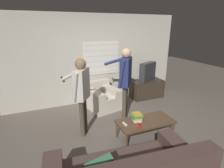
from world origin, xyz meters
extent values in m
plane|color=#665B51|center=(0.00, 0.00, 0.00)|extent=(16.00, 16.00, 0.00)
cube|color=#BCB7A8|center=(0.00, 2.03, 1.27)|extent=(5.20, 0.06, 2.55)
cube|color=silver|center=(0.20, 1.99, 1.31)|extent=(1.06, 0.02, 0.94)
cube|color=#A4A099|center=(0.20, 1.98, 0.92)|extent=(1.04, 0.00, 0.01)
cube|color=#A4A099|center=(0.20, 1.98, 1.07)|extent=(1.04, 0.00, 0.01)
cube|color=#A4A099|center=(0.20, 1.98, 1.23)|extent=(1.04, 0.00, 0.01)
cube|color=#A4A099|center=(0.20, 1.98, 1.38)|extent=(1.04, 0.00, 0.01)
cube|color=#A4A099|center=(0.20, 1.98, 1.54)|extent=(1.04, 0.00, 0.01)
cube|color=#A4A099|center=(0.20, 1.98, 1.70)|extent=(1.04, 0.00, 0.01)
cube|color=#4C3833|center=(0.24, -1.33, 0.50)|extent=(0.33, 0.97, 0.18)
cube|color=beige|center=(0.01, 1.44, 0.19)|extent=(0.93, 0.99, 0.39)
cube|color=beige|center=(-0.06, 1.75, 0.56)|extent=(0.79, 0.36, 0.34)
cube|color=beige|center=(0.27, 1.50, 0.47)|extent=(0.41, 0.87, 0.17)
cube|color=beige|center=(-0.25, 1.38, 0.47)|extent=(0.41, 0.87, 0.17)
cube|color=brown|center=(0.35, -0.22, 0.37)|extent=(1.14, 0.53, 0.04)
cylinder|color=brown|center=(-0.18, 0.01, 0.18)|extent=(0.04, 0.04, 0.35)
cylinder|color=brown|center=(0.88, 0.01, 0.18)|extent=(0.04, 0.04, 0.35)
cylinder|color=brown|center=(-0.18, -0.45, 0.18)|extent=(0.04, 0.04, 0.35)
cylinder|color=brown|center=(0.88, -0.45, 0.18)|extent=(0.04, 0.04, 0.35)
cube|color=#33281E|center=(1.60, 1.67, 0.28)|extent=(1.02, 0.53, 0.56)
cube|color=#2D2D33|center=(1.60, 1.67, 0.85)|extent=(0.68, 0.47, 0.58)
cube|color=black|center=(1.55, 1.76, 0.85)|extent=(0.51, 0.26, 0.47)
cylinder|color=#4C4233|center=(-0.81, 0.33, 0.41)|extent=(0.10, 0.10, 0.82)
cylinder|color=#4C4233|center=(-0.74, 0.44, 0.41)|extent=(0.10, 0.10, 0.82)
cube|color=beige|center=(-0.77, 0.38, 1.12)|extent=(0.39, 0.44, 0.61)
sphere|color=#846042|center=(-0.77, 0.38, 1.52)|extent=(0.21, 0.21, 0.21)
cylinder|color=beige|center=(-0.93, 0.23, 1.11)|extent=(0.17, 0.15, 0.59)
cylinder|color=beige|center=(-0.86, 0.71, 1.26)|extent=(0.49, 0.37, 0.33)
cube|color=black|center=(-1.07, 0.85, 1.12)|extent=(0.09, 0.08, 0.13)
cylinder|color=#4C4233|center=(0.27, 0.58, 0.44)|extent=(0.10, 0.10, 0.88)
cylinder|color=#4C4233|center=(0.36, 0.71, 0.44)|extent=(0.10, 0.10, 0.88)
cube|color=navy|center=(0.31, 0.65, 1.21)|extent=(0.43, 0.47, 0.66)
sphere|color=tan|center=(0.31, 0.65, 1.63)|extent=(0.22, 0.22, 0.22)
cylinder|color=navy|center=(0.13, 0.49, 1.20)|extent=(0.17, 0.16, 0.63)
cylinder|color=navy|center=(0.23, 1.02, 1.40)|extent=(0.53, 0.43, 0.27)
cube|color=white|center=(0.00, 1.20, 1.30)|extent=(0.08, 0.07, 0.13)
cube|color=beige|center=(0.19, -0.15, 0.41)|extent=(0.19, 0.20, 0.04)
cube|color=gold|center=(0.20, -0.14, 0.45)|extent=(0.20, 0.20, 0.03)
cube|color=#33754C|center=(0.20, -0.14, 0.48)|extent=(0.26, 0.19, 0.04)
cube|color=gold|center=(0.20, -0.13, 0.52)|extent=(0.17, 0.18, 0.04)
cylinder|color=red|center=(0.10, -0.40, 0.45)|extent=(0.07, 0.07, 0.12)
cylinder|color=silver|center=(0.10, -0.40, 0.52)|extent=(0.06, 0.06, 0.00)
cube|color=white|center=(-0.10, -0.20, 0.40)|extent=(0.05, 0.13, 0.02)
camera|label=1|loc=(-1.44, -2.84, 2.18)|focal=28.00mm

